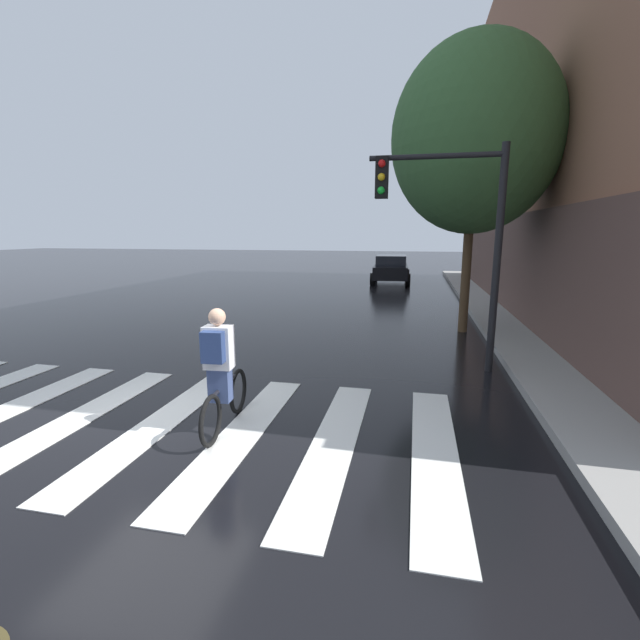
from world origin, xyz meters
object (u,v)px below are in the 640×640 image
at_px(fire_hydrant, 529,306).
at_px(street_tree_near, 475,137).
at_px(cyclist, 221,371).
at_px(traffic_light_near, 453,220).
at_px(sedan_mid, 391,269).

height_order(fire_hydrant, street_tree_near, street_tree_near).
distance_m(cyclist, street_tree_near, 8.98).
bearing_deg(cyclist, street_tree_near, 61.81).
bearing_deg(street_tree_near, cyclist, -118.19).
bearing_deg(fire_hydrant, cyclist, -124.15).
relative_size(traffic_light_near, fire_hydrant, 5.38).
relative_size(cyclist, street_tree_near, 0.23).
height_order(traffic_light_near, street_tree_near, street_tree_near).
xyz_separation_m(sedan_mid, cyclist, (-1.19, -18.45, 0.09)).
height_order(sedan_mid, street_tree_near, street_tree_near).
height_order(cyclist, fire_hydrant, cyclist).
distance_m(sedan_mid, traffic_light_near, 15.17).
height_order(traffic_light_near, fire_hydrant, traffic_light_near).
bearing_deg(fire_hydrant, street_tree_near, -143.76).
relative_size(sedan_mid, cyclist, 2.52).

